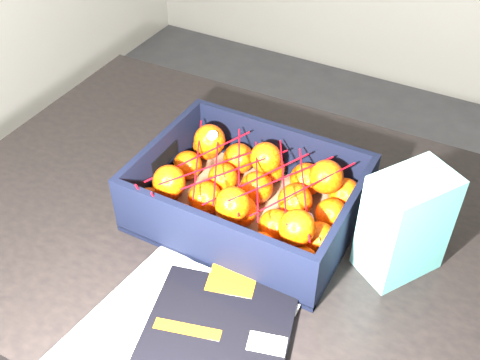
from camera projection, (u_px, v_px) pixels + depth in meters
The scene contains 6 objects.
table at pixel (258, 265), 1.08m from camera, with size 1.21×0.82×0.75m.
magazine_stack at pixel (186, 345), 0.82m from camera, with size 0.35×0.33×0.02m.
produce_crate at pixel (248, 202), 1.01m from camera, with size 0.37×0.28×0.12m.
clementine_heap at pixel (249, 195), 1.00m from camera, with size 0.35×0.26×0.11m.
mesh_net at pixel (241, 175), 0.96m from camera, with size 0.31×0.25×0.09m.
retail_carton at pixel (405, 224), 0.89m from camera, with size 0.08×0.12×0.19m, color silver.
Camera 1 is at (0.08, -0.76, 1.48)m, focal length 42.73 mm.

